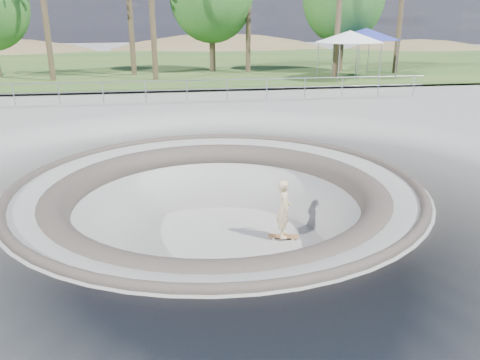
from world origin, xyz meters
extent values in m
plane|color=#9D9C98|center=(0.00, 0.00, 0.00)|extent=(180.00, 180.00, 0.00)
torus|color=#9D9C98|center=(0.00, 0.00, -2.00)|extent=(14.00, 14.00, 4.00)
cylinder|color=#9D9C98|center=(0.00, 0.00, -1.95)|extent=(6.60, 6.60, 0.10)
torus|color=#534942|center=(0.00, 0.00, -0.02)|extent=(10.24, 10.24, 0.24)
torus|color=#534942|center=(0.00, 0.00, -0.45)|extent=(8.91, 8.91, 0.81)
cube|color=#305622|center=(0.00, 34.00, 0.22)|extent=(180.00, 36.00, 0.12)
ellipsoid|color=brown|center=(-22.00, 55.00, -6.44)|extent=(50.40, 36.00, 23.40)
ellipsoid|color=brown|center=(8.00, 60.00, -7.87)|extent=(61.60, 44.00, 28.60)
ellipsoid|color=brown|center=(35.00, 52.00, -5.36)|extent=(42.00, 30.00, 19.50)
cylinder|color=#909398|center=(0.00, 12.00, 1.17)|extent=(25.00, 0.05, 0.05)
cylinder|color=#909398|center=(0.00, 12.00, 0.72)|extent=(25.00, 0.05, 0.05)
cube|color=brown|center=(1.88, 0.37, -1.82)|extent=(0.86, 0.44, 0.02)
cylinder|color=#AAAAAE|center=(1.88, 0.37, -1.86)|extent=(0.08, 0.17, 0.04)
cylinder|color=#AAAAAE|center=(1.88, 0.37, -1.86)|extent=(0.08, 0.17, 0.04)
cylinder|color=silver|center=(1.88, 0.37, -1.87)|extent=(0.07, 0.05, 0.06)
cylinder|color=silver|center=(1.88, 0.37, -1.87)|extent=(0.07, 0.05, 0.06)
cylinder|color=silver|center=(1.88, 0.37, -1.87)|extent=(0.07, 0.05, 0.06)
cylinder|color=silver|center=(1.88, 0.37, -1.87)|extent=(0.07, 0.05, 0.06)
imported|color=#D3BA88|center=(1.88, 0.37, -0.99)|extent=(0.50, 0.66, 1.65)
cylinder|color=#909398|center=(9.25, 16.57, 1.41)|extent=(0.06, 0.06, 2.25)
cylinder|color=#909398|center=(12.12, 16.57, 1.41)|extent=(0.06, 0.06, 2.25)
cylinder|color=#909398|center=(9.25, 19.43, 1.41)|extent=(0.06, 0.06, 2.25)
cylinder|color=#909398|center=(12.12, 19.43, 1.41)|extent=(0.06, 0.06, 2.25)
cube|color=white|center=(10.68, 18.00, 2.63)|extent=(3.43, 3.43, 0.08)
cone|color=white|center=(10.68, 18.00, 2.99)|extent=(6.03, 6.03, 0.72)
cylinder|color=#909398|center=(10.86, 17.88, 1.45)|extent=(0.06, 0.06, 2.34)
cylinder|color=#909398|center=(13.84, 17.88, 1.45)|extent=(0.06, 0.06, 2.34)
cylinder|color=#909398|center=(10.86, 20.87, 1.45)|extent=(0.06, 0.06, 2.34)
cylinder|color=#909398|center=(13.84, 20.87, 1.45)|extent=(0.06, 0.06, 2.34)
cube|color=#2D36A3|center=(12.35, 19.38, 2.73)|extent=(3.83, 3.83, 0.08)
cone|color=#2D36A3|center=(12.35, 19.38, 3.10)|extent=(6.17, 6.17, 0.75)
cylinder|color=brown|center=(-8.03, 20.89, 4.78)|extent=(0.36, 0.36, 9.21)
cylinder|color=brown|center=(-3.03, 23.23, 4.30)|extent=(0.36, 0.36, 8.27)
cylinder|color=brown|center=(5.29, 23.99, 4.69)|extent=(0.36, 0.36, 9.04)
cylinder|color=brown|center=(15.87, 21.65, 4.30)|extent=(0.36, 0.36, 8.27)
cylinder|color=brown|center=(2.76, 25.10, 2.72)|extent=(0.44, 0.44, 5.10)
cylinder|color=brown|center=(12.18, 23.28, 2.67)|extent=(0.44, 0.44, 5.00)
camera|label=1|loc=(-1.31, -11.18, 3.91)|focal=35.00mm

